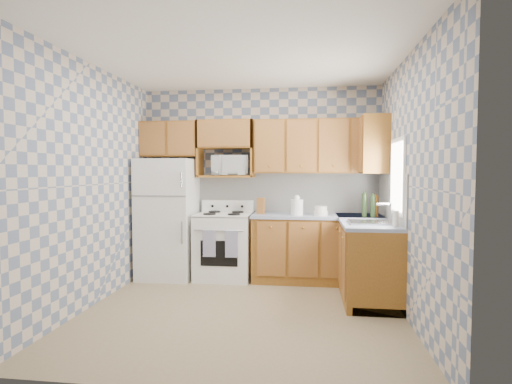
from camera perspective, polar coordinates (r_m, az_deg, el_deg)
floor at (r=4.49m, az=-1.94°, el=-16.65°), size 3.40×3.40×0.00m
back_wall at (r=5.82m, az=0.58°, el=1.42°), size 3.40×0.02×2.70m
right_wall at (r=4.30m, az=21.00°, el=0.66°), size 0.02×3.20×2.70m
backsplash_back at (r=5.78m, az=4.51°, el=-0.09°), size 2.60×0.02×0.56m
backsplash_right at (r=5.08m, az=18.73°, el=-0.66°), size 0.02×1.60×0.56m
refrigerator at (r=5.81m, az=-12.46°, el=-3.70°), size 0.75×0.70×1.68m
stove_body at (r=5.67m, az=-4.58°, el=-7.79°), size 0.76×0.65×0.90m
cooktop at (r=5.60m, az=-4.60°, el=-3.21°), size 0.76×0.65×0.02m
backguard at (r=5.86m, az=-4.05°, el=-2.00°), size 0.76×0.08×0.17m
dish_towel_left at (r=5.35m, az=-6.70°, el=-7.32°), size 0.17×0.02×0.35m
dish_towel_right at (r=5.29m, az=-3.52°, el=-7.43°), size 0.17×0.02×0.35m
base_cabinets_back at (r=5.58m, az=8.73°, el=-8.09°), size 1.75×0.60×0.88m
base_cabinets_right at (r=5.14m, az=15.38°, el=-9.13°), size 0.60×1.60×0.88m
countertop_back at (r=5.51m, az=8.77°, el=-3.40°), size 1.77×0.63×0.04m
countertop_right at (r=5.06m, az=15.39°, el=-4.03°), size 0.63×1.60×0.04m
upper_cabinets_back at (r=5.62m, az=8.82°, el=6.43°), size 1.75×0.33×0.74m
upper_cabinets_fridge at (r=5.97m, az=-12.11°, el=7.35°), size 0.82×0.33×0.50m
upper_cabinets_right at (r=5.50m, az=16.32°, el=6.42°), size 0.33×0.70×0.74m
microwave_shelf at (r=5.73m, az=-4.29°, el=2.24°), size 0.80×0.33×0.03m
microwave at (r=5.73m, az=-3.72°, el=3.82°), size 0.56×0.42×0.29m
sink at (r=4.72m, az=16.05°, el=-4.25°), size 0.48×0.40×0.03m
window at (r=4.73m, az=19.56°, el=2.10°), size 0.02×0.66×0.86m
bottle_0 at (r=5.33m, az=15.21°, el=-1.82°), size 0.07×0.07×0.30m
bottle_1 at (r=5.30m, az=16.36°, el=-1.97°), size 0.07×0.07×0.28m
bottle_2 at (r=5.40m, az=16.73°, el=-2.00°), size 0.07×0.07×0.26m
knife_block at (r=5.53m, az=0.72°, el=-1.97°), size 0.12×0.12×0.22m
electric_kettle at (r=5.39m, az=5.87°, el=-2.18°), size 0.17×0.17×0.21m
food_containers at (r=5.39m, az=9.24°, el=-2.66°), size 0.19×0.19×0.12m
soap_bottle at (r=4.49m, az=19.36°, el=-3.64°), size 0.06×0.06×0.17m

